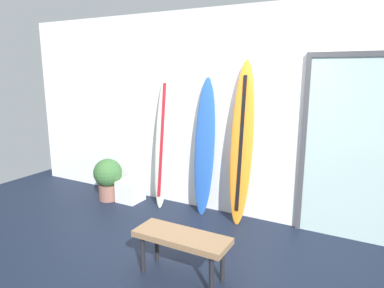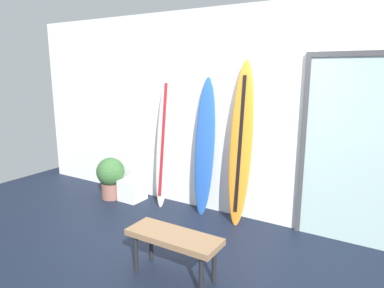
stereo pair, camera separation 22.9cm
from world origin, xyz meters
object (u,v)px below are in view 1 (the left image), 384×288
display_block_left (130,191)px  glass_door (352,147)px  surfboard_cobalt (205,149)px  surfboard_ivory (163,140)px  surfboard_sunset (242,145)px  potted_plant (108,177)px  bench (182,240)px

display_block_left → glass_door: (3.02, 0.29, 0.96)m
glass_door → surfboard_cobalt: bearing=-175.5°
surfboard_ivory → surfboard_sunset: surfboard_sunset is taller
glass_door → potted_plant: 3.47m
surfboard_cobalt → bench: (0.51, -1.50, -0.55)m
potted_plant → glass_door: bearing=6.8°
potted_plant → surfboard_sunset: bearing=6.2°
surfboard_sunset → bench: 1.61m
display_block_left → glass_door: glass_door is taller
surfboard_sunset → glass_door: size_ratio=0.97×
bench → glass_door: bearing=51.4°
glass_door → bench: bearing=-128.6°
surfboard_ivory → glass_door: glass_door is taller
surfboard_cobalt → surfboard_sunset: 0.56m
surfboard_sunset → display_block_left: size_ratio=6.21×
surfboard_sunset → display_block_left: 1.97m
surfboard_ivory → glass_door: size_ratio=0.91×
surfboard_cobalt → potted_plant: bearing=-170.6°
surfboard_ivory → surfboard_sunset: 1.20m
surfboard_ivory → glass_door: (2.47, 0.18, 0.13)m
potted_plant → surfboard_ivory: bearing=13.5°
surfboard_ivory → glass_door: bearing=4.3°
surfboard_sunset → glass_door: (1.27, 0.17, 0.08)m
surfboard_cobalt → surfboard_sunset: (0.55, -0.03, 0.11)m
potted_plant → bench: 2.40m
surfboard_cobalt → bench: 1.68m
display_block_left → potted_plant: (-0.34, -0.11, 0.20)m
surfboard_ivory → bench: size_ratio=2.11×
surfboard_cobalt → potted_plant: size_ratio=2.92×
display_block_left → potted_plant: potted_plant is taller
surfboard_sunset → bench: bearing=-91.6°
surfboard_sunset → potted_plant: size_ratio=3.25×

